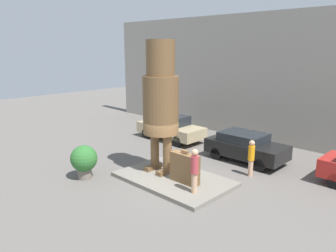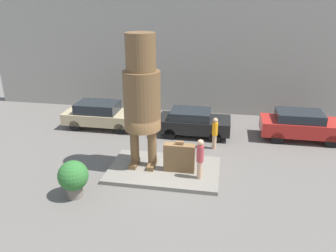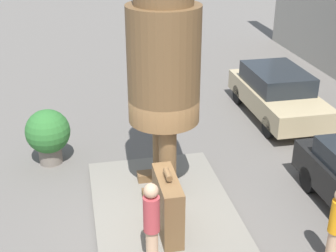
% 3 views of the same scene
% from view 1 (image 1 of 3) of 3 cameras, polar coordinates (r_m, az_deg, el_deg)
% --- Properties ---
extents(ground_plane, '(60.00, 60.00, 0.00)m').
position_cam_1_polar(ground_plane, '(14.68, 1.01, -9.54)').
color(ground_plane, '#605B56').
extents(pedestal, '(4.96, 3.14, 0.17)m').
position_cam_1_polar(pedestal, '(14.64, 1.01, -9.23)').
color(pedestal, slate).
rests_on(pedestal, ground_plane).
extents(building_backdrop, '(28.00, 0.60, 7.83)m').
position_cam_1_polar(building_backdrop, '(20.95, 18.05, 7.84)').
color(building_backdrop, gray).
rests_on(building_backdrop, ground_plane).
extents(statue_figure, '(1.60, 1.60, 5.92)m').
position_cam_1_polar(statue_figure, '(14.47, -1.29, 5.11)').
color(statue_figure, brown).
rests_on(statue_figure, pedestal).
extents(giant_suitcase, '(1.36, 0.41, 1.45)m').
position_cam_1_polar(giant_suitcase, '(13.87, 2.92, -7.32)').
color(giant_suitcase, brown).
rests_on(giant_suitcase, pedestal).
extents(tourist, '(0.30, 0.30, 1.79)m').
position_cam_1_polar(tourist, '(12.83, 4.66, -7.49)').
color(tourist, tan).
rests_on(tourist, pedestal).
extents(parked_car_tan, '(4.43, 1.89, 1.57)m').
position_cam_1_polar(parked_car_tan, '(20.80, 0.33, -0.17)').
color(parked_car_tan, tan).
rests_on(parked_car_tan, ground_plane).
extents(parked_car_black, '(4.05, 1.90, 1.48)m').
position_cam_1_polar(parked_car_black, '(17.36, 13.36, -3.44)').
color(parked_car_black, black).
rests_on(parked_car_black, ground_plane).
extents(planter_pot, '(1.19, 1.19, 1.53)m').
position_cam_1_polar(planter_pot, '(15.14, -14.43, -5.73)').
color(planter_pot, '#70665B').
rests_on(planter_pot, ground_plane).
extents(worker_hivis, '(0.29, 0.29, 1.70)m').
position_cam_1_polar(worker_hivis, '(15.35, 14.29, -5.19)').
color(worker_hivis, tan).
rests_on(worker_hivis, ground_plane).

